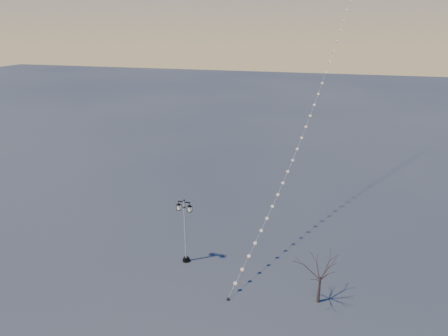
% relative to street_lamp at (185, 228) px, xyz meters
% --- Properties ---
extents(ground, '(300.00, 300.00, 0.00)m').
position_rel_street_lamp_xyz_m(ground, '(2.74, -3.19, -3.20)').
color(ground, '#3F4140').
rests_on(ground, ground).
extents(street_lamp, '(1.47, 0.64, 5.79)m').
position_rel_street_lamp_xyz_m(street_lamp, '(0.00, 0.00, 0.00)').
color(street_lamp, black).
rests_on(street_lamp, ground).
extents(bare_tree, '(2.39, 2.39, 3.97)m').
position_rel_street_lamp_xyz_m(bare_tree, '(11.18, -2.38, -0.45)').
color(bare_tree, '#3D2F29').
rests_on(bare_tree, ground).
extents(kite_train, '(9.16, 36.87, 28.97)m').
position_rel_street_lamp_xyz_m(kite_train, '(9.06, 14.16, 11.17)').
color(kite_train, black).
rests_on(kite_train, ground).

